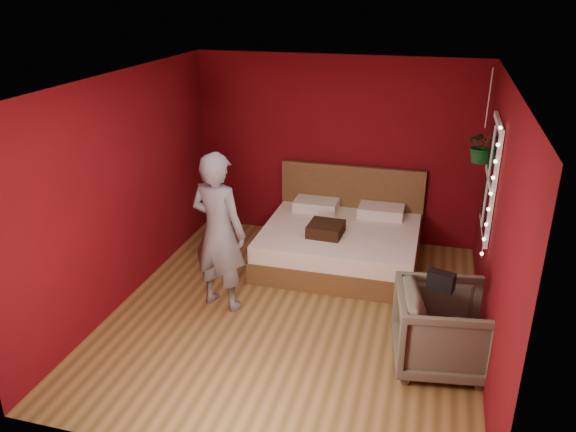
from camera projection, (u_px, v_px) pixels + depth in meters
name	position (u px, v px, depth m)	size (l,w,h in m)	color
floor	(294.00, 313.00, 6.36)	(4.50, 4.50, 0.00)	olive
room_walls	(295.00, 172.00, 5.71)	(4.04, 4.54, 2.62)	#620A10
window	(490.00, 178.00, 6.11)	(0.05, 0.97, 1.27)	white
fairy_lights	(491.00, 194.00, 5.64)	(0.04, 0.04, 1.45)	silver
bed	(341.00, 241.00, 7.46)	(2.02, 1.72, 1.11)	brown
person	(219.00, 232.00, 6.19)	(0.67, 0.44, 1.84)	slate
armchair	(443.00, 329.00, 5.35)	(0.86, 0.89, 0.81)	#61614D
handbag	(441.00, 281.00, 5.22)	(0.25, 0.12, 0.18)	black
throw_pillow	(326.00, 229.00, 7.10)	(0.42, 0.42, 0.15)	#331B11
hanging_plant	(483.00, 145.00, 6.52)	(0.43, 0.39, 1.09)	silver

